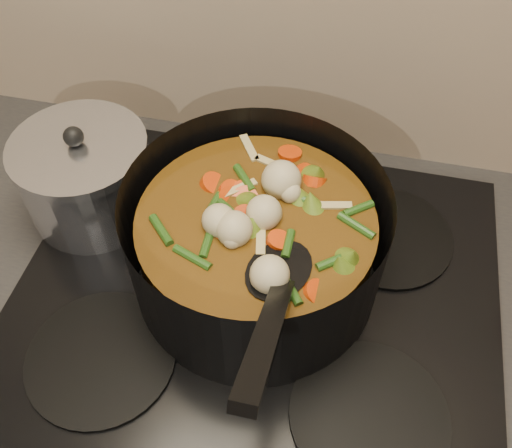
# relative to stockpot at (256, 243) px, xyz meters

# --- Properties ---
(counter) EXTENTS (2.64, 0.64, 0.91)m
(counter) POSITION_rel_stockpot_xyz_m (0.00, -0.03, -0.55)
(counter) COLOR brown
(counter) RESTS_ON ground
(stovetop) EXTENTS (0.62, 0.54, 0.03)m
(stovetop) POSITION_rel_stockpot_xyz_m (0.00, -0.03, -0.08)
(stovetop) COLOR black
(stovetop) RESTS_ON counter
(stockpot) EXTENTS (0.37, 0.45, 0.23)m
(stockpot) POSITION_rel_stockpot_xyz_m (0.00, 0.00, 0.00)
(stockpot) COLOR black
(stockpot) RESTS_ON stovetop
(saucepan) EXTENTS (0.18, 0.18, 0.15)m
(saucepan) POSITION_rel_stockpot_xyz_m (-0.26, 0.07, -0.01)
(saucepan) COLOR silver
(saucepan) RESTS_ON stovetop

